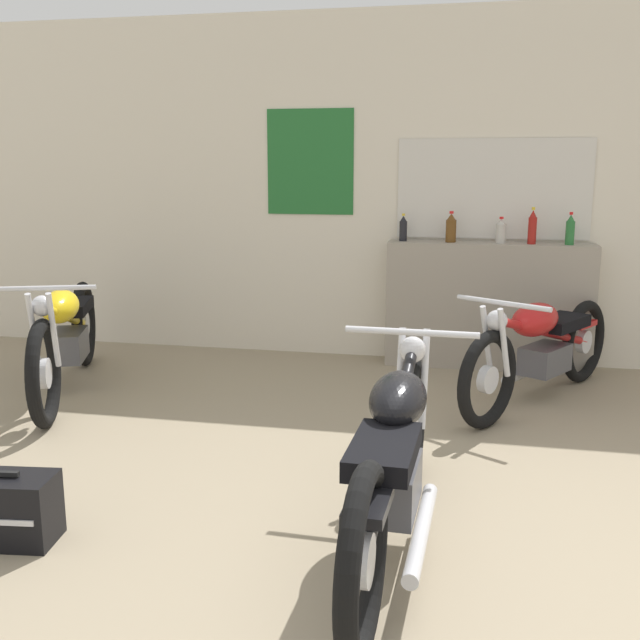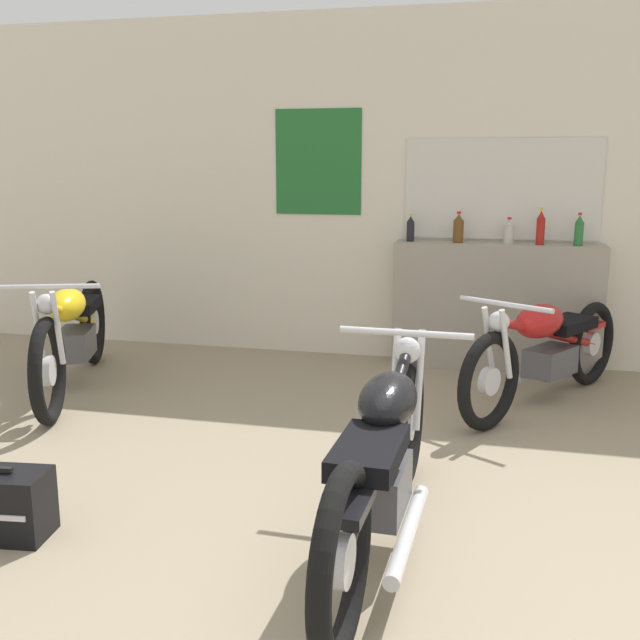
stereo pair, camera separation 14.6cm
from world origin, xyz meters
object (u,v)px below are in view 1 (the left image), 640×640
at_px(bottle_leftmost, 403,229).
at_px(bottle_rightmost, 570,230).
at_px(motorcycle_black, 394,458).
at_px(hard_case_black, 5,509).
at_px(bottle_center, 501,231).
at_px(bottle_right_center, 532,228).
at_px(motorcycle_red, 541,347).
at_px(bottle_left_center, 451,228).
at_px(motorcycle_yellow, 65,334).

relative_size(bottle_leftmost, bottle_rightmost, 0.88).
distance_m(motorcycle_black, hard_case_black, 1.69).
height_order(bottle_center, bottle_rightmost, bottle_rightmost).
distance_m(bottle_leftmost, bottle_right_center, 0.99).
xyz_separation_m(bottle_leftmost, bottle_rightmost, (1.27, -0.03, 0.01)).
xyz_separation_m(motorcycle_red, motorcycle_black, (-0.76, -2.19, 0.02)).
distance_m(bottle_leftmost, hard_case_black, 3.74).
xyz_separation_m(bottle_left_center, hard_case_black, (-1.75, -3.33, -0.96)).
xyz_separation_m(bottle_leftmost, hard_case_black, (-1.38, -3.35, -0.95)).
bearing_deg(hard_case_black, motorcycle_red, 45.67).
relative_size(motorcycle_red, motorcycle_black, 0.84).
relative_size(bottle_right_center, motorcycle_red, 0.16).
relative_size(bottle_center, motorcycle_yellow, 0.10).
bearing_deg(bottle_left_center, bottle_rightmost, -0.55).
height_order(bottle_center, hard_case_black, bottle_center).
xyz_separation_m(bottle_right_center, motorcycle_black, (-0.72, -3.04, -0.71)).
bearing_deg(motorcycle_yellow, bottle_left_center, 26.14).
height_order(bottle_left_center, motorcycle_black, bottle_left_center).
relative_size(bottle_center, bottle_rightmost, 0.82).
bearing_deg(bottle_center, motorcycle_red, -72.86).
xyz_separation_m(bottle_left_center, motorcycle_yellow, (-2.63, -1.29, -0.69)).
xyz_separation_m(bottle_leftmost, bottle_right_center, (0.99, -0.03, 0.03)).
height_order(bottle_rightmost, motorcycle_black, bottle_rightmost).
bearing_deg(bottle_right_center, motorcycle_black, -103.33).
xyz_separation_m(bottle_center, motorcycle_black, (-0.49, -3.06, -0.68)).
distance_m(bottle_left_center, motorcycle_black, 3.13).
distance_m(bottle_left_center, hard_case_black, 3.88).
distance_m(bottle_right_center, motorcycle_red, 1.12).
bearing_deg(motorcycle_yellow, bottle_right_center, 21.51).
relative_size(bottle_left_center, motorcycle_black, 0.12).
distance_m(bottle_center, bottle_right_center, 0.24).
relative_size(motorcycle_yellow, hard_case_black, 4.45).
distance_m(bottle_leftmost, motorcycle_black, 3.16).
bearing_deg(motorcycle_black, bottle_left_center, 88.05).
distance_m(bottle_rightmost, motorcycle_black, 3.28).
distance_m(bottle_right_center, hard_case_black, 4.19).
xyz_separation_m(motorcycle_yellow, hard_case_black, (0.88, -2.04, -0.27)).
bearing_deg(bottle_rightmost, bottle_leftmost, 178.82).
bearing_deg(bottle_center, motorcycle_yellow, -156.61).
bearing_deg(bottle_leftmost, bottle_left_center, -2.66).
distance_m(bottle_right_center, motorcycle_black, 3.20).
height_order(bottle_center, motorcycle_yellow, bottle_center).
bearing_deg(bottle_rightmost, bottle_right_center, -179.41).
bearing_deg(motorcycle_black, bottle_right_center, 76.67).
xyz_separation_m(bottle_leftmost, bottle_left_center, (0.38, -0.02, 0.01)).
height_order(bottle_right_center, hard_case_black, bottle_right_center).
relative_size(bottle_left_center, hard_case_black, 0.53).
relative_size(bottle_center, motorcycle_red, 0.12).
xyz_separation_m(bottle_leftmost, motorcycle_yellow, (-2.25, -1.31, -0.67)).
distance_m(bottle_left_center, bottle_right_center, 0.62).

